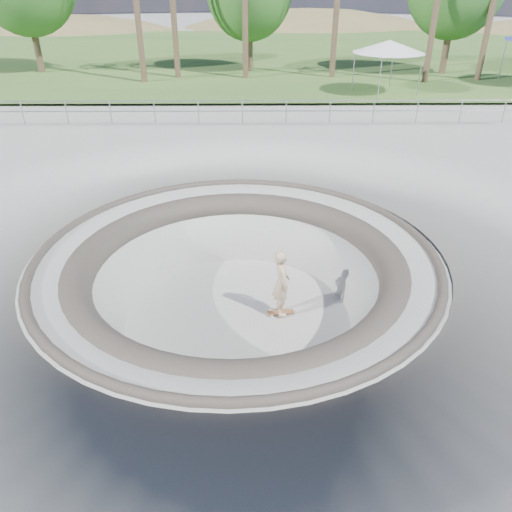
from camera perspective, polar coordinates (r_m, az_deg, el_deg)
ground at (r=12.65m, az=-2.25°, el=0.14°), size 180.00×180.00×0.00m
skate_bowl at (r=13.65m, az=-2.10°, el=-6.55°), size 14.00×14.00×4.10m
grass_strip at (r=45.40m, az=-1.16°, el=22.13°), size 180.00×36.00×0.12m
distant_hills at (r=69.53m, az=2.34°, el=18.74°), size 103.20×45.00×28.60m
safety_railing at (r=23.66m, az=-1.57°, el=16.16°), size 25.00×0.06×1.03m
skateboard at (r=13.71m, az=2.82°, el=-6.46°), size 0.75×0.29×0.08m
skater at (r=13.16m, az=2.92°, el=-3.09°), size 0.58×0.76×1.89m
canopy_white at (r=30.17m, az=14.97°, el=22.10°), size 5.09×5.09×2.77m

